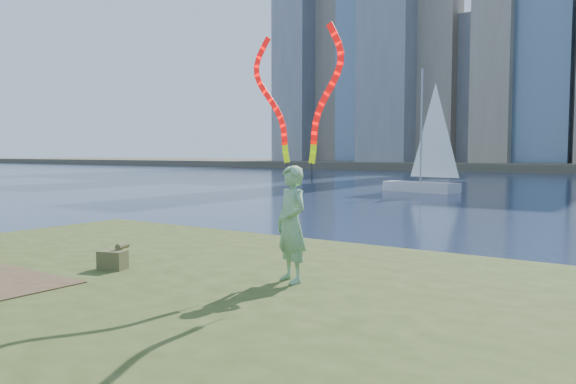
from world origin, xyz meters
The scene contains 5 objects.
ground centered at (0.00, 0.00, 0.00)m, with size 320.00×320.00×0.00m, color #17233B.
grassy_knoll centered at (0.00, -2.30, 0.34)m, with size 20.00×18.00×0.80m.
woman_with_ribbons centered at (1.96, 0.16, 2.19)m, with size 1.94×0.89×4.16m.
canvas_bag centered at (-1.10, -0.82, 0.98)m, with size 0.52×0.58×0.43m.
sailboat centered at (-7.87, 31.22, 1.51)m, with size 5.83×2.91×8.77m.
Camera 1 is at (6.76, -6.92, 2.79)m, focal length 35.00 mm.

